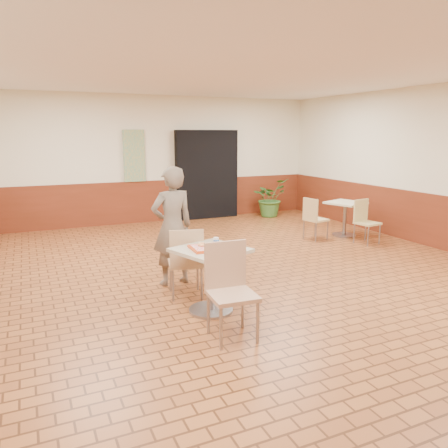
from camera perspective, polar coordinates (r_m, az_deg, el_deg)
name	(u,v)px	position (r m, az deg, el deg)	size (l,w,h in m)	color
room_shell	(259,179)	(6.07, 4.58, 5.92)	(8.01, 10.01, 3.01)	brown
wainscot_band	(258,249)	(6.25, 4.43, -3.23)	(8.00, 10.00, 1.00)	maroon
corridor_doorway	(207,175)	(11.02, -2.26, 6.45)	(1.60, 0.22, 2.20)	black
promo_poster	(134,156)	(10.50, -11.65, 8.70)	(0.50, 0.03, 1.20)	gray
main_table	(211,269)	(5.22, -1.76, -5.94)	(0.74, 0.74, 0.78)	#B9B295
chair_main_front	(230,285)	(4.60, 0.73, -7.98)	(0.49, 0.49, 1.00)	tan
chair_main_back	(186,259)	(5.67, -4.99, -4.59)	(0.52, 0.52, 0.93)	tan
customer	(172,226)	(6.14, -6.77, -0.32)	(0.61, 0.40, 1.68)	#706457
serving_tray	(211,247)	(5.14, -1.77, -3.08)	(0.47, 0.36, 0.03)	#C83B0F
ring_donut	(202,244)	(5.15, -2.88, -2.69)	(0.11, 0.11, 0.03)	#F09857
long_john_donut	(214,244)	(5.14, -1.25, -2.68)	(0.15, 0.08, 0.04)	gold
paper_cup	(216,241)	(5.22, -1.04, -2.20)	(0.07, 0.07, 0.08)	silver
second_table	(345,213)	(9.46, 15.54, 1.39)	(0.68, 0.68, 0.72)	beige
chair_second_left	(314,217)	(8.97, 11.64, 0.96)	(0.46, 0.46, 0.85)	#DFC685
chair_second_front	(365,219)	(8.95, 17.91, 0.63)	(0.45, 0.45, 0.85)	#D7C781
potted_plant	(270,198)	(11.34, 6.00, 3.43)	(0.88, 0.76, 0.97)	#376B2A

